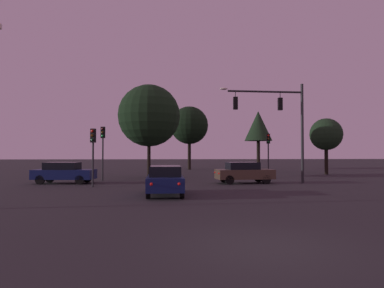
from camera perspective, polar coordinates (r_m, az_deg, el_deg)
The scene contains 12 objects.
ground_plane at distance 32.45m, azimuth -0.22°, elevation -5.38°, with size 168.00×168.00×0.00m, color #262326.
traffic_signal_mast_arm at distance 25.26m, azimuth 14.59°, elevation 4.68°, with size 6.17×0.51×7.22m.
traffic_light_corner_left at distance 31.70m, azimuth 12.75°, elevation -0.35°, with size 0.33×0.37×3.94m.
traffic_light_corner_right at distance 22.66m, azimuth -16.38°, elevation -0.21°, with size 0.36×0.38×3.76m.
traffic_light_median at distance 27.71m, azimuth -14.83°, elevation 0.27°, with size 0.34×0.37×4.27m.
car_nearside_lane at distance 17.66m, azimuth -4.56°, elevation -6.04°, with size 1.86×4.19×1.52m.
car_crossing_left at distance 24.69m, azimuth 8.77°, elevation -4.74°, with size 4.26×2.10×1.52m.
car_crossing_right at distance 25.92m, azimuth -20.83°, elevation -4.50°, with size 4.43×2.12×1.52m.
tree_behind_sign at distance 37.04m, azimuth 21.69°, elevation 1.50°, with size 3.26×3.26×5.72m.
tree_left_far at distance 30.23m, azimuth -7.26°, elevation 4.76°, with size 5.49×5.49×8.23m.
tree_center_horizon at distance 44.34m, azimuth -0.45°, elevation 3.15°, with size 4.96×4.96×8.29m.
tree_right_cluster at distance 40.77m, azimuth 11.12°, elevation 2.94°, with size 3.25×3.25×7.14m.
Camera 1 is at (-2.19, -7.81, 2.19)m, focal length 31.60 mm.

